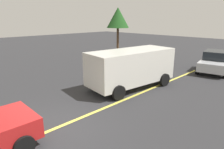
# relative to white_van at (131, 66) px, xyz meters

# --- Properties ---
(ground_plane) EXTENTS (80.00, 80.00, 0.00)m
(ground_plane) POSITION_rel_white_van_xyz_m (-5.59, -1.00, -1.27)
(ground_plane) COLOR #2D2D30
(lane_marking_centre) EXTENTS (28.00, 0.16, 0.01)m
(lane_marking_centre) POSITION_rel_white_van_xyz_m (-2.59, -1.00, -1.26)
(lane_marking_centre) COLOR #E0D14C
(white_van) EXTENTS (5.41, 2.78, 2.20)m
(white_van) POSITION_rel_white_van_xyz_m (0.00, 0.00, 0.00)
(white_van) COLOR silver
(white_van) RESTS_ON ground_plane
(car_silver_mid_road) EXTENTS (4.41, 2.59, 1.57)m
(car_silver_mid_road) POSITION_rel_white_van_xyz_m (7.28, -2.12, -0.47)
(car_silver_mid_road) COLOR #B7BABF
(car_silver_mid_road) RESTS_ON ground_plane
(tree_centre_verge) EXTENTS (2.17, 2.17, 4.96)m
(tree_centre_verge) POSITION_rel_white_van_xyz_m (5.89, 6.73, 2.68)
(tree_centre_verge) COLOR #513823
(tree_centre_verge) RESTS_ON ground_plane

